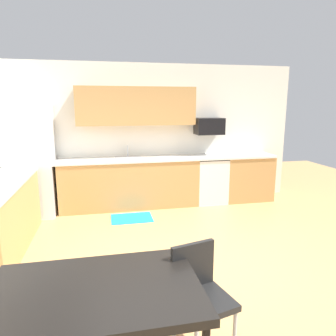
# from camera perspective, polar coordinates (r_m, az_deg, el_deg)

# --- Properties ---
(ground_plane) EXTENTS (12.00, 12.00, 0.00)m
(ground_plane) POSITION_cam_1_polar(r_m,az_deg,el_deg) (4.04, 3.03, -16.95)
(ground_plane) COLOR tan
(wall_back) EXTENTS (5.80, 0.10, 2.70)m
(wall_back) POSITION_cam_1_polar(r_m,az_deg,el_deg) (6.17, -3.15, 6.23)
(wall_back) COLOR white
(wall_back) RESTS_ON ground
(cabinet_run_back) EXTENTS (2.57, 0.60, 0.90)m
(cabinet_run_back) POSITION_cam_1_polar(r_m,az_deg,el_deg) (5.93, -6.99, -2.91)
(cabinet_run_back) COLOR tan
(cabinet_run_back) RESTS_ON ground
(cabinet_run_back_right) EXTENTS (0.98, 0.60, 0.90)m
(cabinet_run_back_right) POSITION_cam_1_polar(r_m,az_deg,el_deg) (6.56, 14.17, -1.77)
(cabinet_run_back_right) COLOR tan
(cabinet_run_back_right) RESTS_ON ground
(cabinet_run_left) EXTENTS (0.60, 2.00, 0.90)m
(cabinet_run_left) POSITION_cam_1_polar(r_m,az_deg,el_deg) (4.68, -28.49, -8.26)
(cabinet_run_left) COLOR tan
(cabinet_run_left) RESTS_ON ground
(countertop_back) EXTENTS (4.80, 0.64, 0.04)m
(countertop_back) POSITION_cam_1_polar(r_m,az_deg,el_deg) (5.89, -2.59, 1.74)
(countertop_back) COLOR silver
(countertop_back) RESTS_ON cabinet_run_back
(upper_cabinets_back) EXTENTS (2.20, 0.34, 0.70)m
(upper_cabinets_back) POSITION_cam_1_polar(r_m,az_deg,el_deg) (5.89, -5.82, 11.28)
(upper_cabinets_back) COLOR tan
(refrigerator) EXTENTS (0.76, 0.70, 1.90)m
(refrigerator) POSITION_cam_1_polar(r_m,az_deg,el_deg) (5.87, -23.98, 1.00)
(refrigerator) COLOR white
(refrigerator) RESTS_ON ground
(oven_range) EXTENTS (0.60, 0.60, 0.91)m
(oven_range) POSITION_cam_1_polar(r_m,az_deg,el_deg) (6.25, 7.63, -2.11)
(oven_range) COLOR white
(oven_range) RESTS_ON ground
(microwave) EXTENTS (0.54, 0.36, 0.32)m
(microwave) POSITION_cam_1_polar(r_m,az_deg,el_deg) (6.19, 7.59, 7.64)
(microwave) COLOR black
(sink_basin) EXTENTS (0.48, 0.40, 0.14)m
(sink_basin) POSITION_cam_1_polar(r_m,az_deg,el_deg) (5.84, -7.26, 1.18)
(sink_basin) COLOR #A5A8AD
(sink_basin) RESTS_ON countertop_back
(sink_faucet) EXTENTS (0.02, 0.02, 0.24)m
(sink_faucet) POSITION_cam_1_polar(r_m,az_deg,el_deg) (5.99, -7.44, 2.99)
(sink_faucet) COLOR #B2B5BA
(sink_faucet) RESTS_ON countertop_back
(dining_table) EXTENTS (1.40, 0.90, 0.74)m
(dining_table) POSITION_cam_1_polar(r_m,az_deg,el_deg) (2.27, -13.18, -22.04)
(dining_table) COLOR black
(dining_table) RESTS_ON ground
(chair_near_table) EXTENTS (0.49, 0.49, 0.85)m
(chair_near_table) POSITION_cam_1_polar(r_m,az_deg,el_deg) (2.62, 5.80, -21.43)
(chair_near_table) COLOR black
(chair_near_table) RESTS_ON ground
(floor_mat) EXTENTS (0.70, 0.50, 0.01)m
(floor_mat) POSITION_cam_1_polar(r_m,az_deg,el_deg) (5.44, -6.69, -9.15)
(floor_mat) COLOR #198CBF
(floor_mat) RESTS_ON ground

